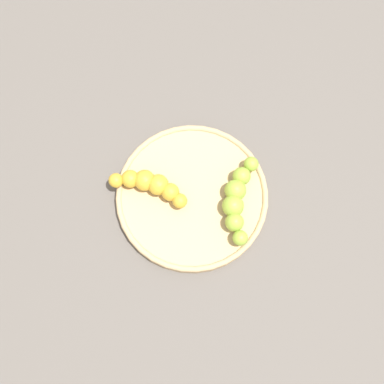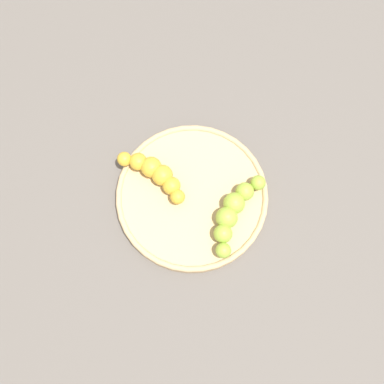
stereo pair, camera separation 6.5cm
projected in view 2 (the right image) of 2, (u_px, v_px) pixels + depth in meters
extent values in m
plane|color=#56514C|center=(192.00, 198.00, 0.77)|extent=(2.40, 2.40, 0.00)
cylinder|color=tan|center=(192.00, 197.00, 0.76)|extent=(0.26, 0.26, 0.02)
torus|color=tan|center=(192.00, 195.00, 0.76)|extent=(0.26, 0.26, 0.01)
sphere|color=gold|center=(178.00, 198.00, 0.73)|extent=(0.03, 0.03, 0.03)
sphere|color=gold|center=(172.00, 186.00, 0.74)|extent=(0.03, 0.03, 0.03)
sphere|color=gold|center=(162.00, 175.00, 0.75)|extent=(0.04, 0.04, 0.04)
sphere|color=gold|center=(151.00, 167.00, 0.75)|extent=(0.04, 0.04, 0.04)
sphere|color=gold|center=(138.00, 162.00, 0.75)|extent=(0.03, 0.03, 0.03)
sphere|color=gold|center=(124.00, 159.00, 0.75)|extent=(0.03, 0.03, 0.03)
sphere|color=#8CAD38|center=(258.00, 183.00, 0.74)|extent=(0.03, 0.03, 0.03)
sphere|color=#8CAD38|center=(245.00, 192.00, 0.74)|extent=(0.03, 0.03, 0.03)
sphere|color=#8CAD38|center=(234.00, 203.00, 0.73)|extent=(0.04, 0.04, 0.04)
sphere|color=#8CAD38|center=(227.00, 218.00, 0.72)|extent=(0.04, 0.04, 0.04)
sphere|color=#8CAD38|center=(223.00, 234.00, 0.72)|extent=(0.03, 0.03, 0.03)
sphere|color=#8CAD38|center=(223.00, 250.00, 0.71)|extent=(0.03, 0.03, 0.03)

